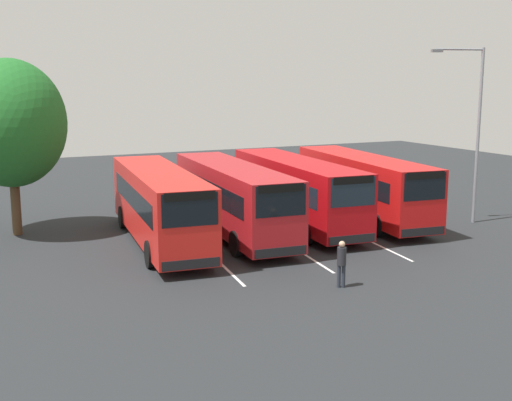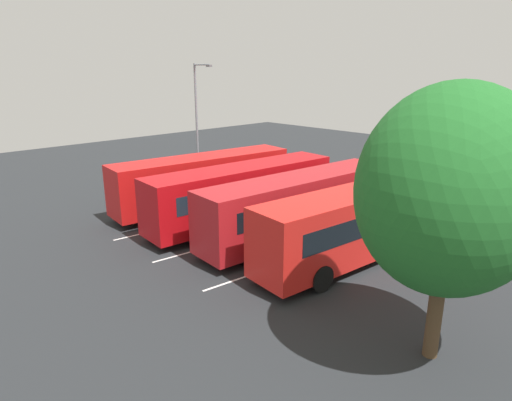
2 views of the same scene
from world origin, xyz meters
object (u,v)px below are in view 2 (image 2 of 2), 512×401
(bus_far_left, at_px, (362,221))
(bus_center_right, at_px, (243,192))
(bus_far_right, at_px, (204,180))
(street_lamp, at_px, (198,118))
(depot_tree, at_px, (451,191))
(pedestrian, at_px, (386,188))
(bus_center_left, at_px, (300,204))

(bus_far_left, distance_m, bus_center_right, 7.28)
(bus_far_left, bearing_deg, bus_center_right, 101.19)
(bus_far_left, xyz_separation_m, bus_far_right, (-0.43, 11.08, 0.00))
(bus_far_left, bearing_deg, street_lamp, 86.63)
(bus_far_left, xyz_separation_m, depot_tree, (-4.62, -5.53, 3.39))
(bus_far_left, distance_m, pedestrian, 9.61)
(bus_center_left, bearing_deg, bus_far_left, -83.31)
(bus_center_right, xyz_separation_m, depot_tree, (-3.98, -12.79, 3.39))
(bus_far_left, xyz_separation_m, pedestrian, (8.76, 3.86, -0.83))
(bus_far_right, xyz_separation_m, pedestrian, (9.19, -7.22, -0.83))
(bus_center_right, height_order, bus_far_right, same)
(bus_center_left, bearing_deg, bus_far_right, 96.96)
(bus_far_left, relative_size, depot_tree, 1.43)
(street_lamp, bearing_deg, bus_far_right, -20.01)
(bus_center_right, bearing_deg, bus_far_right, 91.53)
(bus_far_left, height_order, depot_tree, depot_tree)
(bus_center_left, relative_size, depot_tree, 1.43)
(bus_center_right, xyz_separation_m, pedestrian, (9.40, -3.40, -0.83))
(street_lamp, distance_m, depot_tree, 22.27)
(bus_far_left, height_order, bus_far_right, same)
(depot_tree, bearing_deg, pedestrian, 35.05)
(bus_center_left, distance_m, depot_tree, 10.73)
(bus_center_left, distance_m, bus_center_right, 3.70)
(bus_far_right, distance_m, street_lamp, 6.26)
(pedestrian, bearing_deg, depot_tree, 66.18)
(bus_far_right, distance_m, pedestrian, 11.72)
(pedestrian, bearing_deg, street_lamp, -31.05)
(bus_center_left, distance_m, pedestrian, 8.93)
(bus_center_left, relative_size, street_lamp, 1.33)
(bus_far_left, height_order, bus_center_left, same)
(bus_far_left, height_order, pedestrian, bus_far_left)
(bus_center_right, distance_m, street_lamp, 9.44)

